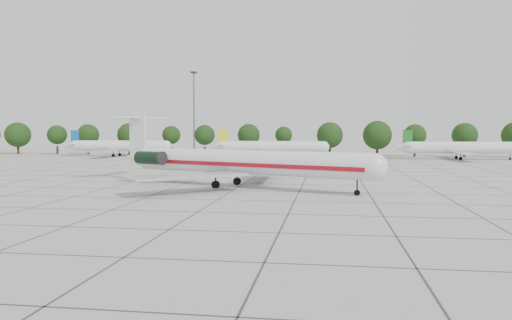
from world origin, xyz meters
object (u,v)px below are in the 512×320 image
(floodlight_mast, at_px, (194,108))
(bg_airliner_b, at_px, (119,146))
(bg_airliner_c, at_px, (271,147))
(main_airliner, at_px, (230,161))
(bg_airliner_d, at_px, (462,148))

(floodlight_mast, bearing_deg, bg_airliner_b, -134.99)
(floodlight_mast, bearing_deg, bg_airliner_c, -34.90)
(bg_airliner_b, relative_size, floodlight_mast, 1.11)
(main_airliner, relative_size, bg_airliner_d, 1.34)
(bg_airliner_b, bearing_deg, bg_airliner_d, -1.45)
(main_airliner, bearing_deg, bg_airliner_b, 146.47)
(main_airliner, xyz_separation_m, bg_airliner_d, (45.56, 68.33, -0.37))
(bg_airliner_c, relative_size, bg_airliner_d, 1.00)
(main_airliner, relative_size, floodlight_mast, 1.49)
(main_airliner, bearing_deg, floodlight_mast, 131.62)
(bg_airliner_d, bearing_deg, bg_airliner_b, 178.55)
(main_airliner, height_order, bg_airliner_c, main_airliner)
(bg_airliner_c, distance_m, bg_airliner_d, 48.21)
(bg_airliner_c, bearing_deg, main_airliner, -87.83)
(floodlight_mast, bearing_deg, main_airliner, -71.77)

